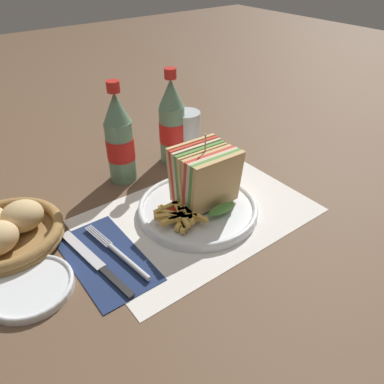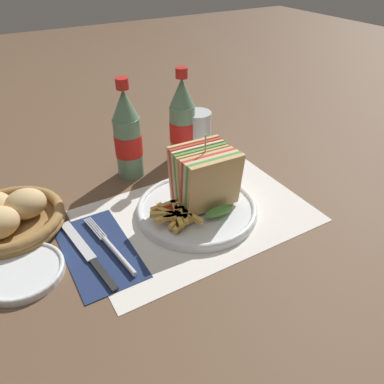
% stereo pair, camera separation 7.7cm
% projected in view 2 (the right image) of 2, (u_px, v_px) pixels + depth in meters
% --- Properties ---
extents(ground_plane, '(4.00, 4.00, 0.00)m').
position_uv_depth(ground_plane, '(191.00, 210.00, 0.79)').
color(ground_plane, brown).
extents(placemat, '(0.46, 0.30, 0.00)m').
position_uv_depth(placemat, '(195.00, 216.00, 0.77)').
color(placemat, silver).
rests_on(placemat, ground_plane).
extents(plate_main, '(0.25, 0.25, 0.02)m').
position_uv_depth(plate_main, '(197.00, 209.00, 0.77)').
color(plate_main, white).
rests_on(plate_main, ground_plane).
extents(club_sandwich, '(0.12, 0.12, 0.15)m').
position_uv_depth(club_sandwich, '(205.00, 178.00, 0.75)').
color(club_sandwich, tan).
rests_on(club_sandwich, plate_main).
extents(fries_pile, '(0.11, 0.10, 0.02)m').
position_uv_depth(fries_pile, '(178.00, 214.00, 0.72)').
color(fries_pile, gold).
rests_on(fries_pile, plate_main).
extents(ketchup_blob, '(0.04, 0.03, 0.01)m').
position_uv_depth(ketchup_blob, '(169.00, 210.00, 0.74)').
color(ketchup_blob, maroon).
rests_on(ketchup_blob, plate_main).
extents(napkin, '(0.12, 0.22, 0.00)m').
position_uv_depth(napkin, '(99.00, 250.00, 0.68)').
color(napkin, navy).
rests_on(napkin, ground_plane).
extents(fork, '(0.04, 0.19, 0.01)m').
position_uv_depth(fork, '(114.00, 249.00, 0.67)').
color(fork, silver).
rests_on(fork, napkin).
extents(knife, '(0.04, 0.21, 0.00)m').
position_uv_depth(knife, '(88.00, 254.00, 0.67)').
color(knife, black).
rests_on(knife, napkin).
extents(coke_bottle_near, '(0.06, 0.06, 0.23)m').
position_uv_depth(coke_bottle_near, '(128.00, 136.00, 0.85)').
color(coke_bottle_near, slate).
rests_on(coke_bottle_near, ground_plane).
extents(coke_bottle_far, '(0.06, 0.06, 0.23)m').
position_uv_depth(coke_bottle_far, '(182.00, 123.00, 0.91)').
color(coke_bottle_far, slate).
rests_on(coke_bottle_far, ground_plane).
extents(glass_near, '(0.07, 0.07, 0.12)m').
position_uv_depth(glass_near, '(197.00, 138.00, 0.94)').
color(glass_near, silver).
rests_on(glass_near, ground_plane).
extents(bread_basket, '(0.21, 0.21, 0.07)m').
position_uv_depth(bread_basket, '(8.00, 218.00, 0.72)').
color(bread_basket, olive).
rests_on(bread_basket, ground_plane).
extents(side_saucer, '(0.14, 0.14, 0.01)m').
position_uv_depth(side_saucer, '(22.00, 271.00, 0.63)').
color(side_saucer, white).
rests_on(side_saucer, ground_plane).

